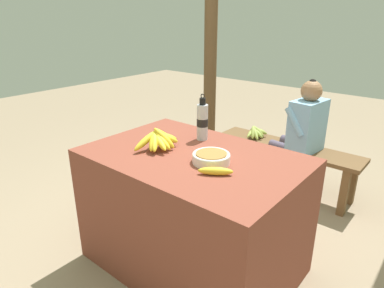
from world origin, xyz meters
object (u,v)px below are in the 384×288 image
Objects in this scene: serving_bowl at (211,157)px; loose_banana_front at (215,171)px; support_post_near at (211,35)px; banana_bunch_ripe at (159,139)px; wooden_bench at (287,153)px; banana_bunch_green at (256,132)px; seated_vendor at (301,130)px; water_bottle at (202,121)px.

serving_bowl is 1.22× the size of loose_banana_front.
support_post_near is (-1.20, 1.59, 0.55)m from serving_bowl.
banana_bunch_ripe is 1.78× the size of loose_banana_front.
banana_bunch_green reaches higher than wooden_bench.
loose_banana_front reaches higher than wooden_bench.
banana_bunch_ripe is 1.49m from banana_bunch_green.
loose_banana_front is 2.22m from support_post_near.
seated_vendor reaches higher than wooden_bench.
banana_bunch_green is 1.14m from support_post_near.
water_bottle is 1.17m from seated_vendor.
seated_vendor is at bearing -3.42° from banana_bunch_green.
water_bottle is (-0.27, 0.27, 0.09)m from serving_bowl.
support_post_near is at bearing 125.12° from water_bottle.
banana_bunch_ripe reaches higher than wooden_bench.
serving_bowl is at bearing 6.52° from banana_bunch_ripe.
water_bottle reaches higher than banana_bunch_ripe.
banana_bunch_ripe is 0.33m from water_bottle.
loose_banana_front is at bearing -52.28° from support_post_near.
loose_banana_front is at bearing -45.19° from serving_bowl.
water_bottle is 1.76× the size of loose_banana_front.
serving_bowl is 0.16× the size of wooden_bench.
support_post_near is (-0.93, 1.32, 0.45)m from water_bottle.
water_bottle is 1.68m from support_post_near.
banana_bunch_green is at bearing 179.81° from wooden_bench.
water_bottle is at bearing -54.88° from support_post_near.
banana_bunch_ripe is at bearing -107.36° from water_bottle.
serving_bowl is 0.20× the size of seated_vendor.
loose_banana_front is (0.11, -0.11, -0.01)m from serving_bowl.
water_bottle reaches higher than wooden_bench.
water_bottle is 0.23× the size of wooden_bench.
seated_vendor is (0.12, -0.03, 0.26)m from wooden_bench.
wooden_bench is 1.47m from support_post_near.
banana_bunch_ripe is 0.38m from serving_bowl.
support_post_near is at bearing -3.95° from seated_vendor.
banana_bunch_ripe is at bearing -98.74° from wooden_bench.
wooden_bench is 0.49× the size of support_post_near.
banana_bunch_ripe is 1.01× the size of water_bottle.
loose_banana_front is 1.65m from banana_bunch_green.
wooden_bench is at bearing -10.47° from support_post_near.
loose_banana_front is (0.39, -0.38, -0.10)m from water_bottle.
seated_vendor is 0.39× the size of support_post_near.
loose_banana_front is at bearing -80.11° from wooden_bench.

